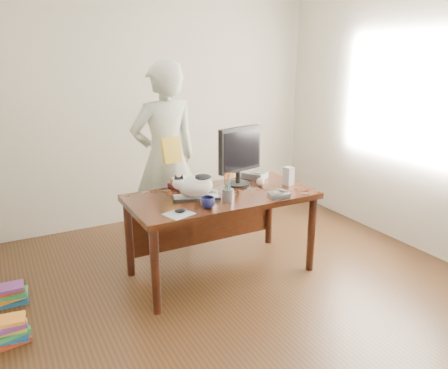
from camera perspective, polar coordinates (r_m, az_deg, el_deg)
room at (r=3.12m, az=4.80°, el=6.20°), size 4.50×4.50×4.50m
desk at (r=3.89m, az=-0.90°, el=-3.01°), size 1.60×0.80×0.75m
keyboard at (r=3.67m, az=-3.65°, el=-1.66°), size 0.43×0.27×0.02m
cat at (r=3.63m, az=-3.88°, el=-0.11°), size 0.39×0.27×0.22m
monitor at (r=3.95m, az=2.08°, el=4.16°), size 0.48×0.29×0.54m
pen_cup at (r=3.57m, az=0.52°, el=-1.21°), size 0.12×0.12×0.25m
mousepad at (r=3.33m, az=-5.93°, el=-3.85°), size 0.24×0.23×0.00m
mouse at (r=3.35m, az=-5.75°, el=-3.38°), size 0.10×0.08×0.04m
coffee_mug at (r=3.44m, az=-2.12°, el=-2.36°), size 0.16×0.16×0.09m
phone at (r=3.72m, az=7.23°, el=-1.29°), size 0.19×0.15×0.07m
speaker at (r=4.06m, az=8.42°, el=1.12°), size 0.09×0.10×0.17m
baseball at (r=4.02m, az=4.77°, el=0.37°), size 0.07×0.07×0.07m
book_stack at (r=3.98m, az=-5.27°, el=0.23°), size 0.26×0.20×0.09m
calculator at (r=4.26m, az=4.05°, el=1.27°), size 0.25×0.27×0.07m
person at (r=4.29m, az=-7.68°, el=3.35°), size 0.71×0.49×1.87m
held_book at (r=4.10m, az=-6.90°, el=4.46°), size 0.18×0.12×0.25m
book_pile_a at (r=3.50m, az=-26.09°, el=-16.78°), size 0.27×0.22×0.18m
book_pile_b at (r=3.98m, az=-26.06°, el=-12.75°), size 0.26×0.20×0.15m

